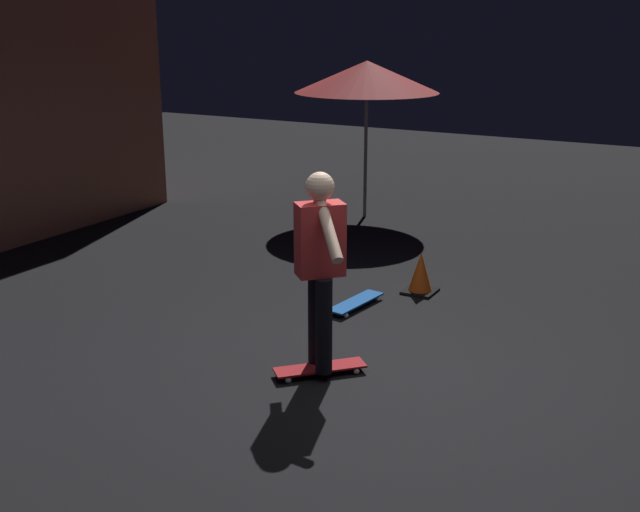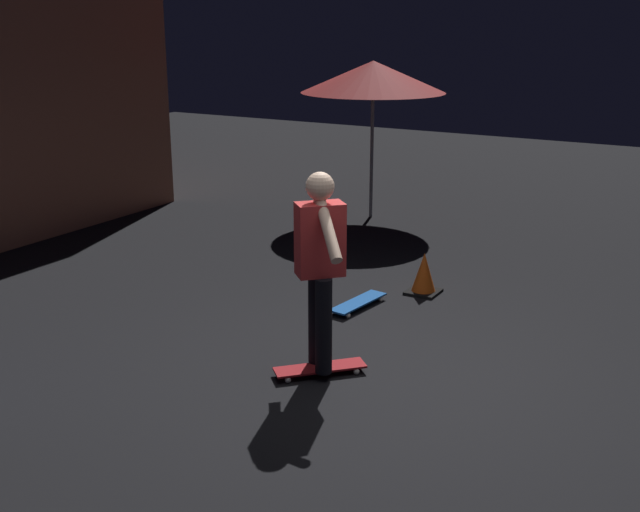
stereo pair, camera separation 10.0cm
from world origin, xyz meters
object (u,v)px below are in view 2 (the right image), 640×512
Objects in this scene: skateboard_spare at (358,303)px; skater at (320,258)px; traffic_cone at (424,275)px; skateboard_ridden at (320,368)px; patio_umbrella at (373,77)px.

skateboard_spare is 0.48× the size of skater.
skater is at bearing -178.78° from traffic_cone.
skateboard_ridden is 0.98m from skater.
skateboard_spare is (1.58, 0.46, 0.00)m from skateboard_ridden.
traffic_cone is at bearing -28.20° from skateboard_spare.
patio_umbrella is 3.92m from traffic_cone.
patio_umbrella is at bearing 22.26° from skateboard_ridden.
patio_umbrella is 1.38× the size of skater.
traffic_cone is (2.34, 0.05, -0.83)m from skater.
patio_umbrella reaches higher than skater.
skater is (-5.12, -2.09, -1.04)m from patio_umbrella.
skater reaches higher than traffic_cone.
patio_umbrella is 2.88× the size of skateboard_spare.
skateboard_ridden is 0.88× the size of skateboard_spare.
skateboard_ridden is 2.34m from traffic_cone.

